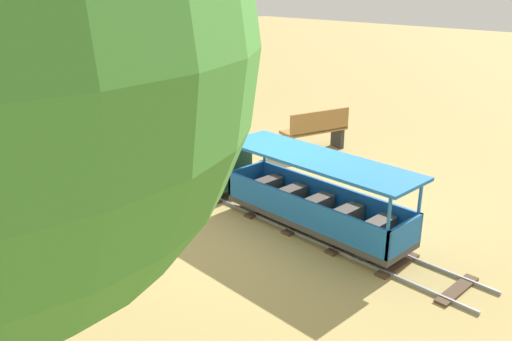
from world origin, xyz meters
The scene contains 6 objects.
ground_plane centered at (0.00, 0.00, 0.00)m, with size 60.00×60.00×0.00m, color #A38C51.
track centered at (0.00, -0.16, 0.02)m, with size 0.73×6.40×0.04m.
locomotive centered at (0.00, 1.05, 0.48)m, with size 0.69×1.45×1.02m.
passenger_car centered at (0.00, -1.06, 0.42)m, with size 0.79×2.70×0.97m.
conductor_person centered at (-1.13, 0.78, 0.96)m, with size 0.30×0.30×1.62m.
park_bench centered at (2.57, 1.10, 0.42)m, with size 1.36×0.71×0.82m.
Camera 1 is at (-4.81, -4.95, 3.07)m, focal length 36.80 mm.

